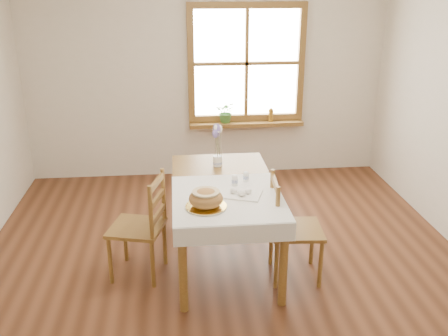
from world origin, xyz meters
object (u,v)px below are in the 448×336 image
(chair_left, at_px, (137,226))
(flower_vase, at_px, (218,162))
(dining_table, at_px, (224,193))
(bread_plate, at_px, (206,207))
(chair_right, at_px, (296,228))

(chair_left, distance_m, flower_vase, 1.02)
(chair_left, height_order, flower_vase, chair_left)
(dining_table, bearing_deg, flower_vase, 92.27)
(flower_vase, bearing_deg, dining_table, -87.73)
(chair_left, xyz_separation_m, bread_plate, (0.58, -0.32, 0.30))
(chair_right, distance_m, flower_vase, 1.04)
(chair_left, relative_size, flower_vase, 9.22)
(bread_plate, relative_size, flower_vase, 3.13)
(dining_table, xyz_separation_m, chair_left, (-0.77, -0.17, -0.20))
(chair_right, xyz_separation_m, bread_plate, (-0.77, -0.15, 0.31))
(bread_plate, distance_m, flower_vase, 0.94)
(dining_table, xyz_separation_m, flower_vase, (-0.02, 0.43, 0.14))
(chair_right, bearing_deg, flower_vase, 41.90)
(dining_table, relative_size, chair_left, 1.72)
(dining_table, bearing_deg, chair_left, -167.51)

